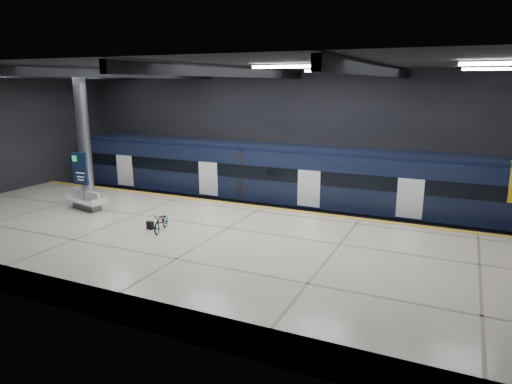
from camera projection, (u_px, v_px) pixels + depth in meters
The scene contains 10 objects.
ground at pixel (239, 244), 21.20m from camera, with size 30.00×30.00×0.00m, color black.
room_shell at pixel (237, 120), 19.87m from camera, with size 30.10×16.10×8.05m.
platform at pixel (211, 251), 18.87m from camera, with size 30.00×11.00×1.10m, color beige.
safety_strip at pixel (262, 207), 23.38m from camera, with size 30.00×0.40×0.01m, color gold.
rails at pixel (282, 213), 26.05m from camera, with size 30.00×1.52×0.16m.
train at pixel (296, 180), 25.25m from camera, with size 29.40×2.84×3.79m.
bench at pixel (87, 203), 22.96m from camera, with size 2.34×1.35×0.97m.
bicycle at pixel (161, 222), 19.55m from camera, with size 0.54×1.56×0.82m, color #99999E.
pannier_bag at pixel (150, 225), 19.85m from camera, with size 0.30×0.18×0.35m, color black.
info_column at pixel (84, 142), 22.50m from camera, with size 0.90×0.78×6.90m.
Camera 1 is at (9.10, -17.89, 7.31)m, focal length 32.00 mm.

